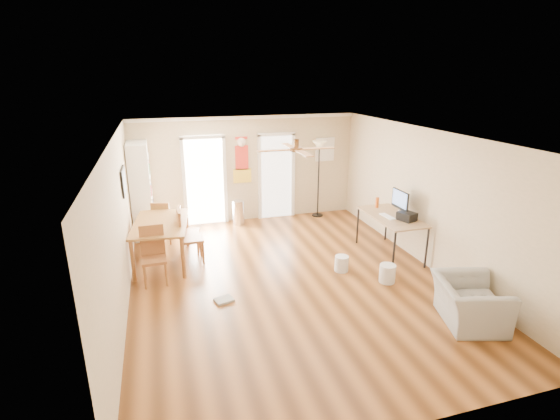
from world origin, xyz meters
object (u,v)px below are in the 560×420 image
object	(u,v)px
armchair	(469,302)
dining_chair_near	(154,256)
dining_table	(162,242)
trash_can	(238,213)
wastebasket_b	(387,273)
dining_chair_right_b	(191,236)
wastebasket_a	(342,264)
dining_chair_far	(163,222)
dining_chair_right_a	(189,230)
printer	(407,216)
torchiere_lamp	(318,179)
computer_desk	(390,235)
bookshelf	(141,190)

from	to	relation	value
armchair	dining_chair_near	bearing A→B (deg)	76.25
dining_table	trash_can	size ratio (longest dim) A/B	2.72
wastebasket_b	dining_chair_near	bearing A→B (deg)	164.12
dining_chair_right_b	wastebasket_a	bearing A→B (deg)	-115.66
dining_chair_far	wastebasket_b	xyz separation A→B (m)	(3.76, -3.07, -0.31)
dining_table	dining_chair_right_a	xyz separation A→B (m)	(0.55, 0.36, 0.07)
trash_can	armchair	size ratio (longest dim) A/B	0.59
dining_chair_far	wastebasket_a	bearing A→B (deg)	157.46
dining_table	dining_chair_far	xyz separation A→B (m)	(0.05, 1.07, 0.06)
dining_table	printer	xyz separation A→B (m)	(4.60, -1.25, 0.51)
wastebasket_a	dining_chair_right_a	bearing A→B (deg)	147.01
dining_table	torchiere_lamp	size ratio (longest dim) A/B	0.84
wastebasket_a	torchiere_lamp	bearing A→B (deg)	76.73
computer_desk	armchair	distance (m)	2.54
computer_desk	dining_chair_near	bearing A→B (deg)	179.12
dining_chair_right_a	dining_chair_near	bearing A→B (deg)	159.74
dining_chair_right_b	dining_chair_near	size ratio (longest dim) A/B	1.06
dining_chair_right_a	dining_chair_near	world-z (taller)	dining_chair_near
dining_chair_far	armchair	world-z (taller)	dining_chair_far
bookshelf	trash_can	xyz separation A→B (m)	(2.20, 0.08, -0.77)
dining_chair_near	wastebasket_a	xyz separation A→B (m)	(3.37, -0.49, -0.36)
printer	wastebasket_b	size ratio (longest dim) A/B	0.95
wastebasket_a	computer_desk	bearing A→B (deg)	18.68
trash_can	wastebasket_b	xyz separation A→B (m)	(1.97, -3.71, -0.14)
bookshelf	dining_chair_right_b	xyz separation A→B (m)	(0.92, -1.77, -0.53)
dining_chair_far	armchair	xyz separation A→B (m)	(4.25, -4.55, -0.14)
dining_table	wastebasket_a	world-z (taller)	dining_table
trash_can	dining_chair_right_a	bearing A→B (deg)	-133.66
armchair	trash_can	bearing A→B (deg)	41.94
trash_can	bookshelf	bearing A→B (deg)	-177.80
dining_chair_near	printer	xyz separation A→B (m)	(4.76, -0.38, 0.41)
armchair	dining_chair_right_b	bearing A→B (deg)	64.96
dining_chair_right_b	torchiere_lamp	size ratio (longest dim) A/B	0.55
bookshelf	dining_table	xyz separation A→B (m)	(0.37, -1.63, -0.66)
dining_chair_far	wastebasket_b	size ratio (longest dim) A/B	2.85
torchiere_lamp	armchair	xyz separation A→B (m)	(0.35, -5.26, -0.65)
torchiere_lamp	armchair	size ratio (longest dim) A/B	1.91
dining_chair_far	computer_desk	distance (m)	4.84
bookshelf	torchiere_lamp	bearing A→B (deg)	-14.44
dining_chair_right_b	dining_table	bearing A→B (deg)	73.93
wastebasket_a	armchair	bearing A→B (deg)	-62.70
trash_can	wastebasket_b	world-z (taller)	trash_can
dining_chair_right_b	dining_chair_near	bearing A→B (deg)	134.58
wastebasket_b	dining_table	bearing A→B (deg)	152.30
dining_chair_right_a	dining_table	bearing A→B (deg)	132.92
trash_can	wastebasket_b	bearing A→B (deg)	-62.02
computer_desk	printer	distance (m)	0.61
computer_desk	dining_chair_right_b	bearing A→B (deg)	168.50
dining_chair_right_b	trash_can	bearing A→B (deg)	-35.78
dining_chair_right_a	computer_desk	xyz separation A→B (m)	(3.91, -1.30, -0.07)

